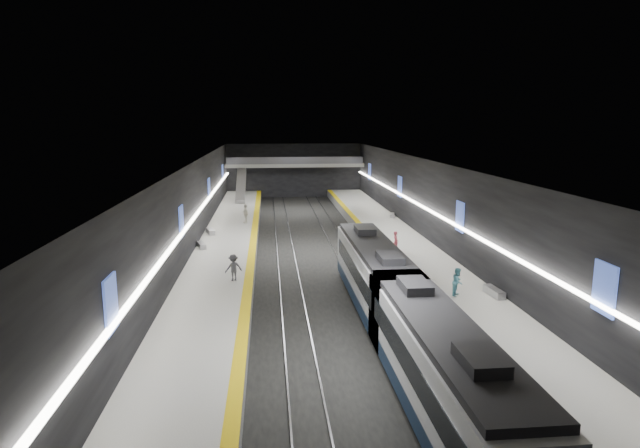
{
  "coord_description": "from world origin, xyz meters",
  "views": [
    {
      "loc": [
        -3.88,
        -44.98,
        11.35
      ],
      "look_at": [
        0.68,
        1.99,
        2.2
      ],
      "focal_mm": 30.0,
      "sensor_mm": 36.0,
      "label": 1
    }
  ],
  "objects": [
    {
      "name": "cove_light_right",
      "position": [
        9.8,
        0.0,
        3.8
      ],
      "size": [
        0.25,
        68.6,
        0.12
      ],
      "primitive_type": "cube",
      "color": "white",
      "rests_on": "wall_right"
    },
    {
      "name": "passenger_right_a",
      "position": [
        6.09,
        -4.47,
        1.87
      ],
      "size": [
        0.47,
        0.67,
        1.74
      ],
      "primitive_type": "imported",
      "rotation": [
        0.0,
        0.0,
        1.65
      ],
      "color": "#C94B61",
      "rests_on": "platform_right"
    },
    {
      "name": "train",
      "position": [
        2.5,
        -20.3,
        2.2
      ],
      "size": [
        2.69,
        27.45,
        3.6
      ],
      "color": "#0F213A",
      "rests_on": "ground"
    },
    {
      "name": "passenger_left_b",
      "position": [
        -6.26,
        -10.83,
        1.88
      ],
      "size": [
        1.3,
        1.04,
        1.76
      ],
      "primitive_type": "imported",
      "rotation": [
        0.0,
        0.0,
        3.54
      ],
      "color": "#404047",
      "rests_on": "platform_left"
    },
    {
      "name": "bench_right_near",
      "position": [
        9.5,
        -15.44,
        1.23
      ],
      "size": [
        0.68,
        1.92,
        0.46
      ],
      "primitive_type": "cube",
      "rotation": [
        0.0,
        0.0,
        0.08
      ],
      "color": "#99999E",
      "rests_on": "platform_right"
    },
    {
      "name": "platform_right",
      "position": [
        7.5,
        0.0,
        0.5
      ],
      "size": [
        5.0,
        70.0,
        1.0
      ],
      "primitive_type": "cube",
      "color": "slate",
      "rests_on": "ground"
    },
    {
      "name": "tile_surface_left",
      "position": [
        -7.5,
        0.0,
        1.01
      ],
      "size": [
        5.0,
        70.0,
        0.02
      ],
      "primitive_type": "cube",
      "color": "#B7B7B2",
      "rests_on": "platform_left"
    },
    {
      "name": "bench_left_far",
      "position": [
        -9.34,
        4.37,
        1.22
      ],
      "size": [
        1.0,
        1.89,
        0.45
      ],
      "primitive_type": "cube",
      "rotation": [
        0.0,
        0.0,
        0.29
      ],
      "color": "#99999E",
      "rests_on": "platform_left"
    },
    {
      "name": "escalator",
      "position": [
        -7.5,
        26.0,
        2.9
      ],
      "size": [
        1.2,
        7.5,
        3.92
      ],
      "primitive_type": "cube",
      "rotation": [
        0.44,
        0.0,
        0.0
      ],
      "color": "#99999E",
      "rests_on": "platform_left"
    },
    {
      "name": "bench_left_near",
      "position": [
        -9.5,
        -1.22,
        1.22
      ],
      "size": [
        1.01,
        1.83,
        0.43
      ],
      "primitive_type": "cube",
      "rotation": [
        0.0,
        0.0,
        0.31
      ],
      "color": "#99999E",
      "rests_on": "platform_left"
    },
    {
      "name": "tile_surface_right",
      "position": [
        7.5,
        0.0,
        1.01
      ],
      "size": [
        5.0,
        70.0,
        0.02
      ],
      "primitive_type": "cube",
      "color": "#B7B7B2",
      "rests_on": "platform_right"
    },
    {
      "name": "wall_right",
      "position": [
        10.0,
        0.0,
        4.0
      ],
      "size": [
        0.04,
        70.0,
        8.0
      ],
      "primitive_type": "cube",
      "color": "black",
      "rests_on": "ground"
    },
    {
      "name": "wall_left",
      "position": [
        -10.0,
        0.0,
        4.0
      ],
      "size": [
        0.04,
        70.0,
        8.0
      ],
      "primitive_type": "cube",
      "color": "black",
      "rests_on": "ground"
    },
    {
      "name": "platform_left",
      "position": [
        -7.5,
        0.0,
        0.5
      ],
      "size": [
        5.0,
        70.0,
        1.0
      ],
      "primitive_type": "cube",
      "color": "slate",
      "rests_on": "ground"
    },
    {
      "name": "ground",
      "position": [
        0.0,
        0.0,
        0.0
      ],
      "size": [
        70.0,
        70.0,
        0.0
      ],
      "primitive_type": "plane",
      "color": "black",
      "rests_on": "ground"
    },
    {
      "name": "rails",
      "position": [
        -0.0,
        0.0,
        0.06
      ],
      "size": [
        6.52,
        70.0,
        0.12
      ],
      "color": "gray",
      "rests_on": "ground"
    },
    {
      "name": "passenger_left_a",
      "position": [
        -6.27,
        9.36,
        1.97
      ],
      "size": [
        0.89,
        1.23,
        1.94
      ],
      "primitive_type": "imported",
      "rotation": [
        0.0,
        0.0,
        -1.15
      ],
      "color": "silver",
      "rests_on": "platform_left"
    },
    {
      "name": "tactile_strip_right",
      "position": [
        5.3,
        0.0,
        1.02
      ],
      "size": [
        0.6,
        70.0,
        0.02
      ],
      "primitive_type": "cube",
      "color": "yellow",
      "rests_on": "platform_right"
    },
    {
      "name": "mezzanine_bridge",
      "position": [
        0.0,
        32.93,
        5.04
      ],
      "size": [
        20.0,
        3.0,
        1.5
      ],
      "color": "gray",
      "rests_on": "wall_left"
    },
    {
      "name": "ad_posters",
      "position": [
        -0.0,
        1.0,
        4.5
      ],
      "size": [
        19.94,
        53.5,
        2.2
      ],
      "color": "#3B55B3",
      "rests_on": "wall_left"
    },
    {
      "name": "passenger_right_b",
      "position": [
        7.3,
        -15.2,
        1.85
      ],
      "size": [
        1.01,
        1.05,
        1.7
      ],
      "primitive_type": "imported",
      "rotation": [
        0.0,
        0.0,
        0.94
      ],
      "color": "teal",
      "rests_on": "platform_right"
    },
    {
      "name": "cove_light_left",
      "position": [
        -9.8,
        0.0,
        3.8
      ],
      "size": [
        0.25,
        68.6,
        0.12
      ],
      "primitive_type": "cube",
      "color": "white",
      "rests_on": "wall_left"
    },
    {
      "name": "bench_right_far",
      "position": [
        9.5,
        11.28,
        1.2
      ],
      "size": [
        0.8,
        1.68,
        0.4
      ],
      "primitive_type": "cube",
      "rotation": [
        0.0,
        0.0,
        -0.23
      ],
      "color": "#99999E",
      "rests_on": "platform_right"
    },
    {
      "name": "ceiling",
      "position": [
        0.0,
        0.0,
        8.0
      ],
      "size": [
        20.0,
        70.0,
        0.04
      ],
      "primitive_type": "cube",
      "rotation": [
        3.14,
        0.0,
        0.0
      ],
      "color": "beige",
      "rests_on": "wall_left"
    },
    {
      "name": "tactile_strip_left",
      "position": [
        -5.3,
        0.0,
        1.02
      ],
      "size": [
        0.6,
        70.0,
        0.02
      ],
      "primitive_type": "cube",
      "color": "yellow",
      "rests_on": "platform_left"
    },
    {
      "name": "wall_back",
      "position": [
        0.0,
        35.0,
        4.0
      ],
      "size": [
        20.0,
        0.04,
        8.0
      ],
      "primitive_type": "cube",
      "color": "black",
      "rests_on": "ground"
    }
  ]
}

